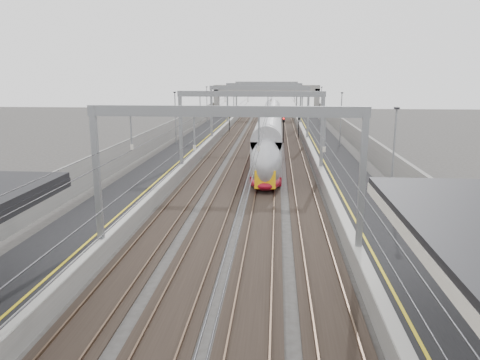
# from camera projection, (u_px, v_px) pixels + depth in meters

# --- Properties ---
(platform_left) EXTENTS (4.00, 120.00, 1.00)m
(platform_left) POSITION_uv_depth(u_px,v_px,m) (171.00, 163.00, 45.86)
(platform_left) COLOR black
(platform_left) RESTS_ON ground
(platform_right) EXTENTS (4.00, 120.00, 1.00)m
(platform_right) POSITION_uv_depth(u_px,v_px,m) (336.00, 166.00, 44.63)
(platform_right) COLOR black
(platform_right) RESTS_ON ground
(tracks) EXTENTS (11.40, 140.00, 0.20)m
(tracks) POSITION_uv_depth(u_px,v_px,m) (252.00, 169.00, 45.34)
(tracks) COLOR black
(tracks) RESTS_ON ground
(overhead_line) EXTENTS (13.00, 140.00, 6.60)m
(overhead_line) POSITION_uv_depth(u_px,v_px,m) (256.00, 102.00, 50.44)
(overhead_line) COLOR gray
(overhead_line) RESTS_ON platform_left
(overbridge) EXTENTS (22.00, 2.20, 6.90)m
(overbridge) POSITION_uv_depth(u_px,v_px,m) (266.00, 93.00, 97.67)
(overbridge) COLOR slate
(overbridge) RESTS_ON ground
(wall_left) EXTENTS (0.30, 120.00, 3.20)m
(wall_left) POSITION_uv_depth(u_px,v_px,m) (138.00, 152.00, 45.86)
(wall_left) COLOR slate
(wall_left) RESTS_ON ground
(wall_right) EXTENTS (0.30, 120.00, 3.20)m
(wall_right) POSITION_uv_depth(u_px,v_px,m) (371.00, 155.00, 44.14)
(wall_right) COLOR slate
(wall_right) RESTS_ON ground
(train) EXTENTS (2.54, 46.33, 4.03)m
(train) POSITION_uv_depth(u_px,v_px,m) (270.00, 134.00, 56.07)
(train) COLOR maroon
(train) RESTS_ON ground
(signal_green) EXTENTS (0.32, 0.32, 3.48)m
(signal_green) POSITION_uv_depth(u_px,v_px,m) (229.00, 117.00, 73.77)
(signal_green) COLOR black
(signal_green) RESTS_ON ground
(signal_red_near) EXTENTS (0.32, 0.32, 3.48)m
(signal_red_near) POSITION_uv_depth(u_px,v_px,m) (283.00, 125.00, 62.94)
(signal_red_near) COLOR black
(signal_red_near) RESTS_ON ground
(signal_red_far) EXTENTS (0.32, 0.32, 3.48)m
(signal_red_far) POSITION_uv_depth(u_px,v_px,m) (299.00, 122.00, 66.43)
(signal_red_far) COLOR black
(signal_red_far) RESTS_ON ground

